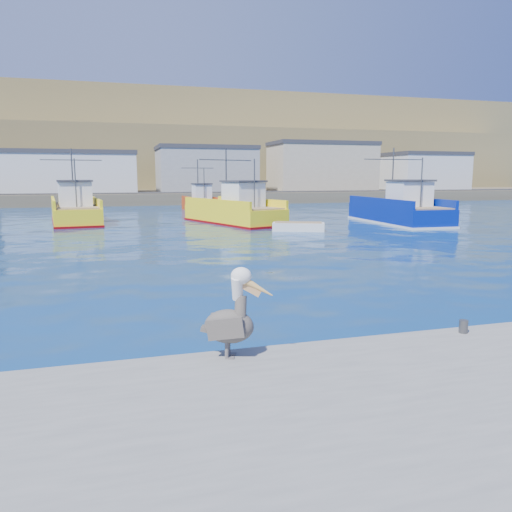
{
  "coord_description": "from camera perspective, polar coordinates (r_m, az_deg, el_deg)",
  "views": [
    {
      "loc": [
        -4.62,
        -12.66,
        4.06
      ],
      "look_at": [
        -0.01,
        3.35,
        1.38
      ],
      "focal_mm": 35.0,
      "sensor_mm": 36.0,
      "label": 1
    }
  ],
  "objects": [
    {
      "name": "ground",
      "position": [
        14.07,
        3.83,
        -7.63
      ],
      "size": [
        260.0,
        260.0,
        0.0
      ],
      "primitive_type": "plane",
      "color": "navy",
      "rests_on": "ground"
    },
    {
      "name": "dock_bollards",
      "position": [
        11.16,
        12.83,
        -8.87
      ],
      "size": [
        36.2,
        0.2,
        0.3
      ],
      "color": "#4C4C4C",
      "rests_on": "dock"
    },
    {
      "name": "far_shore",
      "position": [
        122.05,
        -14.16,
        11.2
      ],
      "size": [
        200.0,
        81.0,
        24.0
      ],
      "color": "brown",
      "rests_on": "ground"
    },
    {
      "name": "trawler_yellow_a",
      "position": [
        46.48,
        -19.96,
        4.89
      ],
      "size": [
        5.21,
        11.65,
        6.51
      ],
      "color": "yellow",
      "rests_on": "ground"
    },
    {
      "name": "trawler_yellow_b",
      "position": [
        43.1,
        -2.44,
        5.12
      ],
      "size": [
        7.19,
        11.72,
        6.49
      ],
      "color": "yellow",
      "rests_on": "ground"
    },
    {
      "name": "trawler_blue",
      "position": [
        44.94,
        16.08,
        4.97
      ],
      "size": [
        5.57,
        11.73,
        6.55
      ],
      "color": "navy",
      "rests_on": "ground"
    },
    {
      "name": "boat_orange",
      "position": [
        58.71,
        -6.39,
        6.1
      ],
      "size": [
        3.85,
        7.52,
        5.95
      ],
      "color": "#BF340D",
      "rests_on": "ground"
    },
    {
      "name": "skiff_mid",
      "position": [
        37.22,
        4.87,
        3.27
      ],
      "size": [
        4.02,
        2.68,
        0.83
      ],
      "color": "silver",
      "rests_on": "ground"
    },
    {
      "name": "skiff_far",
      "position": [
        55.79,
        19.39,
        4.72
      ],
      "size": [
        2.46,
        3.71,
        0.76
      ],
      "color": "silver",
      "rests_on": "ground"
    },
    {
      "name": "pelican",
      "position": [
        9.91,
        -2.81,
        -7.19
      ],
      "size": [
        1.44,
        0.92,
        1.81
      ],
      "color": "#595451",
      "rests_on": "dock"
    }
  ]
}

